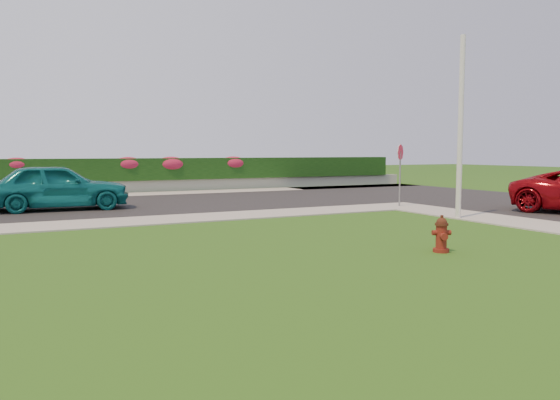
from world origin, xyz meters
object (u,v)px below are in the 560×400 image
fire_hydrant (441,235)px  utility_pole (460,128)px  stop_sign (400,161)px  sedan_teal (57,187)px

fire_hydrant → utility_pole: bearing=65.2°
fire_hydrant → stop_sign: stop_sign is taller
sedan_teal → stop_sign: bearing=-107.8°
sedan_teal → utility_pole: size_ratio=0.86×
fire_hydrant → sedan_teal: size_ratio=0.16×
fire_hydrant → utility_pole: utility_pole is taller
stop_sign → sedan_teal: bearing=150.5°
sedan_teal → stop_sign: size_ratio=2.02×
utility_pole → stop_sign: bearing=78.2°
sedan_teal → fire_hydrant: bearing=-149.6°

